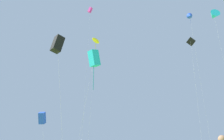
% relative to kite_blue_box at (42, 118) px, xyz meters
% --- Properties ---
extents(kite_blue_box, '(2.43, 3.17, 7.85)m').
position_rel_kite_blue_box_xyz_m(kite_blue_box, '(0.00, 0.00, 0.00)').
color(kite_blue_box, blue).
rests_on(kite_blue_box, ground).
extents(kite_cyan_delta, '(2.28, 2.61, 31.14)m').
position_rel_kite_blue_box_xyz_m(kite_cyan_delta, '(36.75, 1.95, 23.20)').
color(kite_cyan_delta, '#1EB7CC').
rests_on(kite_cyan_delta, ground).
extents(kite_yellow_parafoil, '(2.31, 3.36, 26.88)m').
position_rel_kite_blue_box_xyz_m(kite_yellow_parafoil, '(9.16, 6.78, 19.70)').
color(kite_yellow_parafoil, yellow).
rests_on(kite_yellow_parafoil, ground).
extents(kite_magenta_box, '(1.30, 1.82, 34.47)m').
position_rel_kite_blue_box_xyz_m(kite_magenta_box, '(7.82, 4.37, 26.83)').
color(kite_magenta_box, '#E02DA3').
rests_on(kite_magenta_box, ground).
extents(kite_cyan_box, '(3.10, 2.84, 16.59)m').
position_rel_kite_blue_box_xyz_m(kite_cyan_box, '(10.84, -9.13, 8.48)').
color(kite_cyan_box, '#1EB7CC').
rests_on(kite_cyan_box, ground).
extents(kite_black_diamond, '(2.16, 2.74, 24.72)m').
position_rel_kite_blue_box_xyz_m(kite_black_diamond, '(31.06, 2.68, 16.61)').
color(kite_black_diamond, black).
rests_on(kite_black_diamond, ground).
extents(kite_black_box, '(2.76, 3.04, 12.20)m').
position_rel_kite_blue_box_xyz_m(kite_black_box, '(8.75, -22.57, 4.61)').
color(kite_black_box, black).
rests_on(kite_black_box, ground).
extents(kite_blue_delta, '(1.57, 2.18, 32.48)m').
position_rel_kite_blue_box_xyz_m(kite_blue_delta, '(32.29, 4.61, 24.90)').
color(kite_blue_delta, blue).
rests_on(kite_blue_delta, ground).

